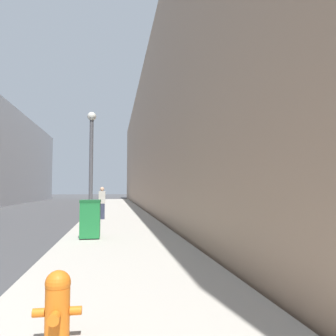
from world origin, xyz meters
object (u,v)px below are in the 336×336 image
object	(u,v)px
pedestrian_on_sidewalk	(102,203)
lamppost	(91,163)
fire_hydrant	(57,304)
trash_bin	(90,219)

from	to	relation	value
pedestrian_on_sidewalk	lamppost	bearing A→B (deg)	-97.04
fire_hydrant	pedestrian_on_sidewalk	world-z (taller)	pedestrian_on_sidewalk
lamppost	pedestrian_on_sidewalk	xyz separation A→B (m)	(0.37, 3.02, -1.83)
trash_bin	pedestrian_on_sidewalk	bearing A→B (deg)	88.86
fire_hydrant	pedestrian_on_sidewalk	bearing A→B (deg)	90.14
trash_bin	fire_hydrant	bearing A→B (deg)	-88.67
fire_hydrant	lamppost	world-z (taller)	lamppost
fire_hydrant	lamppost	size ratio (longest dim) A/B	0.15
fire_hydrant	trash_bin	distance (m)	7.11
trash_bin	pedestrian_on_sidewalk	distance (m)	6.58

